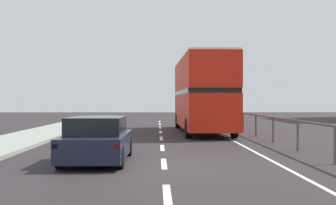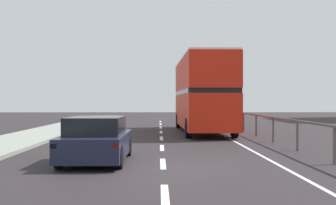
{
  "view_description": "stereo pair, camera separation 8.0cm",
  "coord_description": "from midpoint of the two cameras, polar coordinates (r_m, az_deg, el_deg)",
  "views": [
    {
      "loc": [
        -0.19,
        -12.68,
        1.86
      ],
      "look_at": [
        0.29,
        7.68,
        1.78
      ],
      "focal_mm": 47.78,
      "sensor_mm": 36.0,
      "label": 1
    },
    {
      "loc": [
        -0.11,
        -12.68,
        1.86
      ],
      "look_at": [
        0.29,
        7.68,
        1.78
      ],
      "focal_mm": 47.78,
      "sensor_mm": 36.0,
      "label": 2
    }
  ],
  "objects": [
    {
      "name": "hatchback_car_near",
      "position": [
        13.8,
        -9.11,
        -4.76
      ],
      "size": [
        1.89,
        4.33,
        1.38
      ],
      "rotation": [
        0.0,
        0.0,
        -0.02
      ],
      "color": "#1C1F36",
      "rests_on": "ground"
    },
    {
      "name": "lane_paint_markings",
      "position": [
        21.17,
        4.56,
        -4.82
      ],
      "size": [
        3.49,
        46.0,
        0.01
      ],
      "color": "silver",
      "rests_on": "ground"
    },
    {
      "name": "double_decker_bus_red",
      "position": [
        26.4,
        4.26,
        1.24
      ],
      "size": [
        2.78,
        11.17,
        4.36
      ],
      "rotation": [
        0.0,
        0.0,
        0.02
      ],
      "color": "red",
      "rests_on": "ground"
    },
    {
      "name": "ground_plane",
      "position": [
        12.82,
        -0.67,
        -8.35
      ],
      "size": [
        75.51,
        120.0,
        0.1
      ],
      "primitive_type": "cube",
      "color": "#292326"
    },
    {
      "name": "bridge_side_railing",
      "position": [
        22.31,
        12.04,
        -2.19
      ],
      "size": [
        0.1,
        42.0,
        1.15
      ],
      "color": "#55514A",
      "rests_on": "ground"
    }
  ]
}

